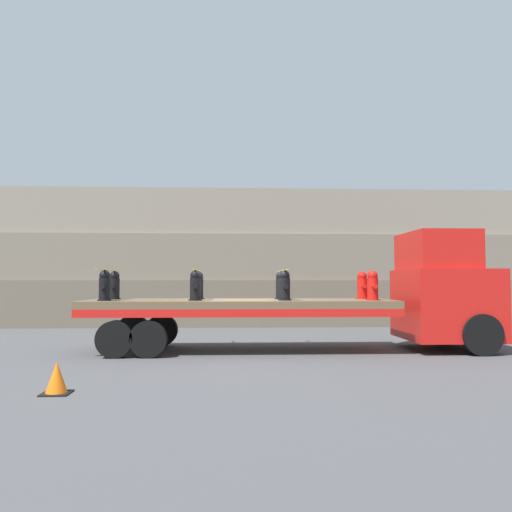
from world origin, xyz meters
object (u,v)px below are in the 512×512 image
fire_hydrant_red_far_3 (362,286)px  fire_hydrant_black_far_0 (114,286)px  fire_hydrant_black_far_1 (198,286)px  traffic_cone (57,378)px  fire_hydrant_black_near_2 (285,286)px  fire_hydrant_black_far_2 (281,286)px  fire_hydrant_black_near_1 (195,286)px  truck_cab (447,292)px  fire_hydrant_black_near_0 (105,286)px  flatbed_trailer (220,310)px  fire_hydrant_red_near_3 (373,286)px

fire_hydrant_red_far_3 → fire_hydrant_black_far_0: bearing=180.0°
fire_hydrant_black_far_1 → traffic_cone: fire_hydrant_black_far_1 is taller
fire_hydrant_black_near_2 → fire_hydrant_black_far_2: (0.00, 1.06, 0.00)m
fire_hydrant_black_far_0 → fire_hydrant_black_near_2: bearing=-12.9°
fire_hydrant_black_near_1 → fire_hydrant_black_far_1: (0.00, 1.06, 0.00)m
truck_cab → fire_hydrant_black_near_0: (-9.11, -0.53, 0.17)m
fire_hydrant_black_near_2 → fire_hydrant_black_near_1: bearing=180.0°
fire_hydrant_black_far_2 → fire_hydrant_black_near_0: bearing=-167.1°
fire_hydrant_black_far_1 → traffic_cone: size_ratio=1.47×
flatbed_trailer → traffic_cone: 5.66m
fire_hydrant_black_far_1 → fire_hydrant_red_far_3: bearing=0.0°
fire_hydrant_red_far_3 → fire_hydrant_black_near_2: bearing=-155.3°
fire_hydrant_black_near_1 → fire_hydrant_red_near_3: 4.61m
truck_cab → fire_hydrant_black_near_1: 6.83m
fire_hydrant_black_near_1 → fire_hydrant_red_far_3: same height
truck_cab → flatbed_trailer: (-6.18, 0.00, -0.47)m
fire_hydrant_black_near_0 → fire_hydrant_black_far_0: (0.00, 1.06, 0.00)m
fire_hydrant_black_far_0 → fire_hydrant_black_far_1: 2.30m
fire_hydrant_black_near_0 → fire_hydrant_black_near_1: size_ratio=1.00×
fire_hydrant_red_far_3 → traffic_cone: 8.67m
fire_hydrant_black_near_2 → fire_hydrant_black_near_0: bearing=180.0°
fire_hydrant_black_near_2 → fire_hydrant_red_near_3: (2.30, 0.00, 0.00)m
fire_hydrant_red_near_3 → fire_hydrant_black_near_1: bearing=180.0°
fire_hydrant_black_far_0 → fire_hydrant_red_far_3: same height
flatbed_trailer → fire_hydrant_black_near_0: (-2.93, -0.53, 0.64)m
truck_cab → fire_hydrant_black_far_2: 4.54m
fire_hydrant_red_near_3 → flatbed_trailer: bearing=172.4°
fire_hydrant_black_near_0 → truck_cab: bearing=3.3°
fire_hydrant_black_near_0 → fire_hydrant_red_near_3: (6.91, 0.00, 0.00)m
fire_hydrant_black_far_1 → fire_hydrant_red_near_3: bearing=-12.9°
fire_hydrant_black_far_2 → fire_hydrant_red_near_3: same height
fire_hydrant_red_far_3 → fire_hydrant_black_far_1: bearing=180.0°
fire_hydrant_black_far_2 → traffic_cone: bearing=-127.5°
flatbed_trailer → traffic_cone: flatbed_trailer is taller
truck_cab → flatbed_trailer: 6.20m
truck_cab → fire_hydrant_black_far_2: (-4.50, 0.53, 0.17)m
truck_cab → fire_hydrant_black_far_1: truck_cab is taller
fire_hydrant_black_far_2 → fire_hydrant_black_near_1: bearing=-155.3°
fire_hydrant_red_near_3 → fire_hydrant_black_far_2: bearing=155.3°
fire_hydrant_red_far_3 → flatbed_trailer: bearing=-172.4°
truck_cab → fire_hydrant_black_near_0: size_ratio=4.10×
fire_hydrant_black_far_0 → fire_hydrant_black_far_1: size_ratio=1.00×
fire_hydrant_red_far_3 → traffic_cone: bearing=-139.8°
traffic_cone → fire_hydrant_black_far_0: bearing=94.0°
fire_hydrant_black_far_2 → fire_hydrant_red_near_3: 2.53m
fire_hydrant_black_near_1 → fire_hydrant_black_far_2: 2.53m
truck_cab → flatbed_trailer: size_ratio=0.39×
fire_hydrant_black_far_0 → fire_hydrant_black_near_2: size_ratio=1.00×
fire_hydrant_black_near_1 → fire_hydrant_red_near_3: size_ratio=1.00×
fire_hydrant_black_near_2 → flatbed_trailer: bearing=162.5°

